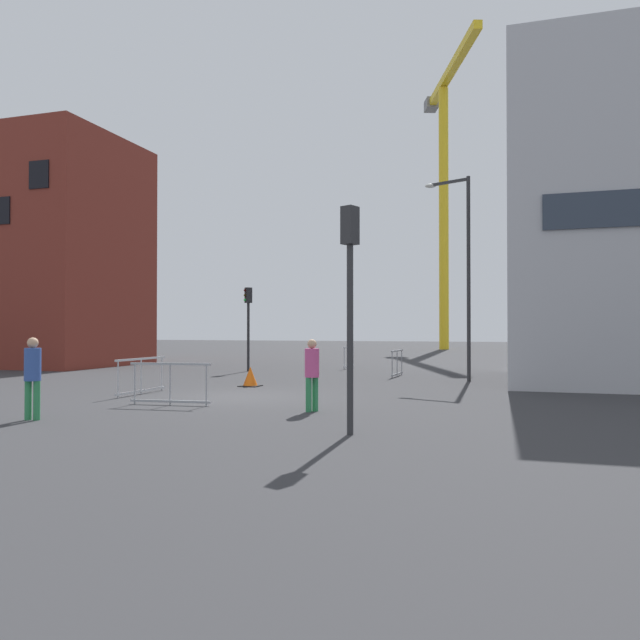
{
  "coord_description": "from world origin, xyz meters",
  "views": [
    {
      "loc": [
        7.6,
        -16.35,
        1.94
      ],
      "look_at": [
        0.0,
        7.87,
        2.3
      ],
      "focal_mm": 35.12,
      "sensor_mm": 36.0,
      "label": 1
    }
  ],
  "objects_px": {
    "construction_crane": "(445,170)",
    "traffic_cone_orange": "(250,377)",
    "streetlamp_tall": "(463,261)",
    "traffic_light_near": "(248,315)",
    "traffic_light_verge": "(350,282)",
    "pedestrian_walking": "(312,370)",
    "pedestrian_waiting": "(33,372)"
  },
  "relations": [
    {
      "from": "pedestrian_waiting",
      "to": "construction_crane",
      "type": "bearing_deg",
      "value": 85.89
    },
    {
      "from": "construction_crane",
      "to": "traffic_cone_orange",
      "type": "height_order",
      "value": "construction_crane"
    },
    {
      "from": "pedestrian_walking",
      "to": "traffic_cone_orange",
      "type": "bearing_deg",
      "value": 126.02
    },
    {
      "from": "traffic_light_verge",
      "to": "pedestrian_waiting",
      "type": "relative_size",
      "value": 2.39
    },
    {
      "from": "construction_crane",
      "to": "traffic_light_verge",
      "type": "relative_size",
      "value": 6.14
    },
    {
      "from": "traffic_cone_orange",
      "to": "traffic_light_verge",
      "type": "bearing_deg",
      "value": -55.79
    },
    {
      "from": "streetlamp_tall",
      "to": "traffic_light_near",
      "type": "bearing_deg",
      "value": 165.85
    },
    {
      "from": "traffic_light_verge",
      "to": "pedestrian_waiting",
      "type": "height_order",
      "value": "traffic_light_verge"
    },
    {
      "from": "traffic_light_near",
      "to": "traffic_light_verge",
      "type": "relative_size",
      "value": 0.91
    },
    {
      "from": "traffic_light_near",
      "to": "construction_crane",
      "type": "bearing_deg",
      "value": 80.82
    },
    {
      "from": "streetlamp_tall",
      "to": "traffic_cone_orange",
      "type": "height_order",
      "value": "streetlamp_tall"
    },
    {
      "from": "traffic_light_near",
      "to": "pedestrian_waiting",
      "type": "xyz_separation_m",
      "value": [
        1.86,
        -15.41,
        -1.56
      ]
    },
    {
      "from": "construction_crane",
      "to": "pedestrian_waiting",
      "type": "distance_m",
      "value": 51.15
    },
    {
      "from": "streetlamp_tall",
      "to": "pedestrian_walking",
      "type": "distance_m",
      "value": 10.8
    },
    {
      "from": "construction_crane",
      "to": "traffic_cone_orange",
      "type": "bearing_deg",
      "value": -93.19
    },
    {
      "from": "streetlamp_tall",
      "to": "traffic_light_near",
      "type": "height_order",
      "value": "streetlamp_tall"
    },
    {
      "from": "traffic_light_verge",
      "to": "pedestrian_walking",
      "type": "distance_m",
      "value": 3.76
    },
    {
      "from": "pedestrian_waiting",
      "to": "traffic_light_verge",
      "type": "bearing_deg",
      "value": 1.97
    },
    {
      "from": "traffic_light_near",
      "to": "pedestrian_walking",
      "type": "bearing_deg",
      "value": -60.0
    },
    {
      "from": "traffic_light_near",
      "to": "pedestrian_waiting",
      "type": "relative_size",
      "value": 2.18
    },
    {
      "from": "streetlamp_tall",
      "to": "traffic_light_verge",
      "type": "relative_size",
      "value": 1.81
    },
    {
      "from": "traffic_light_near",
      "to": "traffic_light_verge",
      "type": "distance_m",
      "value": 17.53
    },
    {
      "from": "traffic_light_verge",
      "to": "pedestrian_walking",
      "type": "xyz_separation_m",
      "value": [
        -1.67,
        2.84,
        -1.82
      ]
    },
    {
      "from": "traffic_light_near",
      "to": "traffic_cone_orange",
      "type": "distance_m",
      "value": 7.85
    },
    {
      "from": "traffic_light_verge",
      "to": "traffic_cone_orange",
      "type": "bearing_deg",
      "value": 124.21
    },
    {
      "from": "traffic_light_near",
      "to": "pedestrian_walking",
      "type": "relative_size",
      "value": 2.26
    },
    {
      "from": "traffic_cone_orange",
      "to": "streetlamp_tall",
      "type": "bearing_deg",
      "value": 33.04
    },
    {
      "from": "pedestrian_walking",
      "to": "construction_crane",
      "type": "bearing_deg",
      "value": 92.23
    },
    {
      "from": "streetlamp_tall",
      "to": "pedestrian_waiting",
      "type": "xyz_separation_m",
      "value": [
        -7.97,
        -12.93,
        -3.45
      ]
    },
    {
      "from": "pedestrian_walking",
      "to": "pedestrian_waiting",
      "type": "height_order",
      "value": "pedestrian_waiting"
    },
    {
      "from": "traffic_cone_orange",
      "to": "construction_crane",
      "type": "bearing_deg",
      "value": 86.81
    },
    {
      "from": "construction_crane",
      "to": "traffic_cone_orange",
      "type": "distance_m",
      "value": 43.29
    }
  ]
}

